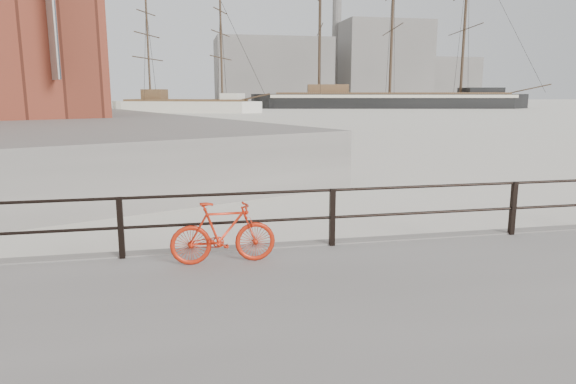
{
  "coord_description": "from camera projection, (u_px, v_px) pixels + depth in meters",
  "views": [
    {
      "loc": [
        -5.98,
        -8.42,
        2.96
      ],
      "look_at": [
        -3.94,
        1.5,
        1.0
      ],
      "focal_mm": 32.0,
      "sensor_mm": 36.0,
      "label": 1
    }
  ],
  "objects": [
    {
      "name": "industrial_west",
      "position": [
        272.0,
        71.0,
        146.71
      ],
      "size": [
        32.0,
        18.0,
        18.0
      ],
      "primitive_type": "cube",
      "color": "gray",
      "rests_on": "ground"
    },
    {
      "name": "barque_black",
      "position": [
        389.0,
        108.0,
        100.31
      ],
      "size": [
        63.29,
        31.98,
        34.2
      ],
      "primitive_type": null,
      "rotation": [
        0.0,
        0.0,
        -0.21
      ],
      "color": "black",
      "rests_on": "ground"
    },
    {
      "name": "schooner_mid",
      "position": [
        187.0,
        112.0,
        78.46
      ],
      "size": [
        27.39,
        19.08,
        18.49
      ],
      "primitive_type": null,
      "rotation": [
        0.0,
        0.0,
        -0.37
      ],
      "color": "beige",
      "rests_on": "ground"
    },
    {
      "name": "guardrail",
      "position": [
        513.0,
        208.0,
        9.54
      ],
      "size": [
        28.0,
        0.1,
        1.0
      ],
      "primitive_type": null,
      "color": "black",
      "rests_on": "promenade"
    },
    {
      "name": "bicycle",
      "position": [
        223.0,
        233.0,
        7.92
      ],
      "size": [
        1.62,
        0.25,
        0.98
      ],
      "primitive_type": "imported",
      "rotation": [
        0.0,
        0.0,
        0.0
      ],
      "color": "red",
      "rests_on": "promenade"
    },
    {
      "name": "schooner_left",
      "position": [
        3.0,
        114.0,
        73.45
      ],
      "size": [
        27.28,
        14.24,
        19.81
      ],
      "primitive_type": null,
      "rotation": [
        0.0,
        0.0,
        -0.09
      ],
      "color": "beige",
      "rests_on": "ground"
    },
    {
      "name": "smokestack",
      "position": [
        337.0,
        30.0,
        158.21
      ],
      "size": [
        2.8,
        2.8,
        44.0
      ],
      "primitive_type": "cylinder",
      "color": "gray",
      "rests_on": "ground"
    },
    {
      "name": "industrial_east",
      "position": [
        441.0,
        80.0,
        168.19
      ],
      "size": [
        20.0,
        16.0,
        14.0
      ],
      "primitive_type": "cube",
      "color": "gray",
      "rests_on": "ground"
    },
    {
      "name": "ground",
      "position": [
        504.0,
        250.0,
        9.85
      ],
      "size": [
        400.0,
        400.0,
        0.0
      ],
      "primitive_type": "plane",
      "color": "white",
      "rests_on": "ground"
    },
    {
      "name": "industrial_mid",
      "position": [
        381.0,
        63.0,
        157.88
      ],
      "size": [
        26.0,
        20.0,
        24.0
      ],
      "primitive_type": "cube",
      "color": "gray",
      "rests_on": "ground"
    }
  ]
}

